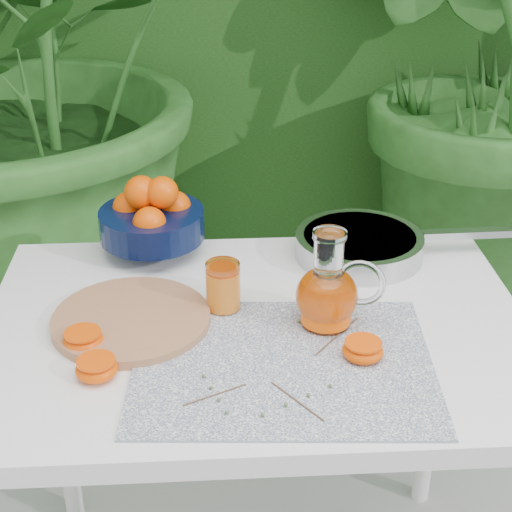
{
  "coord_description": "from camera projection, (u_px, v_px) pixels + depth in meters",
  "views": [
    {
      "loc": [
        -0.12,
        -1.28,
        1.53
      ],
      "look_at": [
        -0.05,
        -0.06,
        0.88
      ],
      "focal_mm": 55.0,
      "sensor_mm": 36.0,
      "label": 1
    }
  ],
  "objects": [
    {
      "name": "saute_pan",
      "position": [
        361.0,
        244.0,
        1.65
      ],
      "size": [
        0.48,
        0.28,
        0.05
      ],
      "color": "#AAAAAE",
      "rests_on": "white_table"
    },
    {
      "name": "potted_plant_right",
      "position": [
        464.0,
        64.0,
        2.57
      ],
      "size": [
        2.5,
        2.5,
        1.77
      ],
      "primitive_type": "imported",
      "rotation": [
        0.0,
        0.0,
        2.33
      ],
      "color": "#28541D",
      "rests_on": "ground"
    },
    {
      "name": "orange_halves",
      "position": [
        181.0,
        353.0,
        1.32
      ],
      "size": [
        0.56,
        0.17,
        0.03
      ],
      "color": "#EB4802",
      "rests_on": "white_table"
    },
    {
      "name": "thyme_sprigs",
      "position": [
        288.0,
        374.0,
        1.28
      ],
      "size": [
        0.34,
        0.28,
        0.01
      ],
      "color": "brown",
      "rests_on": "white_table"
    },
    {
      "name": "fruit_bowl",
      "position": [
        152.0,
        217.0,
        1.65
      ],
      "size": [
        0.22,
        0.22,
        0.18
      ],
      "color": "black",
      "rests_on": "white_table"
    },
    {
      "name": "cutting_board",
      "position": [
        131.0,
        320.0,
        1.42
      ],
      "size": [
        0.33,
        0.33,
        0.02
      ],
      "primitive_type": "cylinder",
      "rotation": [
        0.0,
        0.0,
        0.14
      ],
      "color": "#AE704E",
      "rests_on": "white_table"
    },
    {
      "name": "potted_plant_left",
      "position": [
        11.0,
        44.0,
        2.33
      ],
      "size": [
        2.74,
        2.74,
        2.0
      ],
      "primitive_type": "imported",
      "rotation": [
        0.0,
        0.0,
        0.54
      ],
      "color": "#28541D",
      "rests_on": "ground"
    },
    {
      "name": "placemat",
      "position": [
        283.0,
        363.0,
        1.32
      ],
      "size": [
        0.53,
        0.42,
        0.0
      ],
      "primitive_type": "cube",
      "rotation": [
        0.0,
        0.0,
        -0.06
      ],
      "color": "#0B1940",
      "rests_on": "white_table"
    },
    {
      "name": "juice_tumbler",
      "position": [
        223.0,
        287.0,
        1.45
      ],
      "size": [
        0.08,
        0.08,
        0.09
      ],
      "color": "white",
      "rests_on": "white_table"
    },
    {
      "name": "white_table",
      "position": [
        257.0,
        361.0,
        1.47
      ],
      "size": [
        1.0,
        0.7,
        0.75
      ],
      "color": "white",
      "rests_on": "ground"
    },
    {
      "name": "juice_pitcher",
      "position": [
        328.0,
        293.0,
        1.39
      ],
      "size": [
        0.17,
        0.14,
        0.19
      ],
      "color": "white",
      "rests_on": "white_table"
    }
  ]
}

